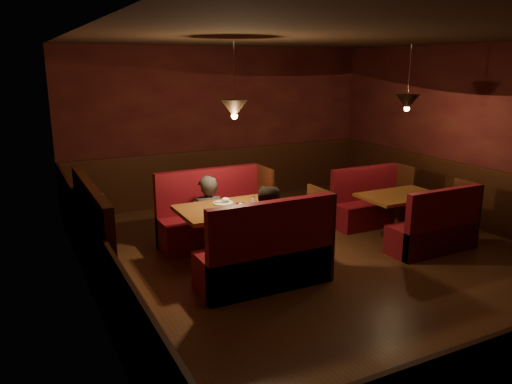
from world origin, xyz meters
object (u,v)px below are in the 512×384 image
main_table (237,220)px  second_table (400,206)px  diner_a (207,202)px  main_bench_far (214,221)px  main_bench_near (268,259)px  second_bench_far (370,206)px  diner_b (272,220)px  second_bench_near (436,232)px

main_table → second_table: 2.65m
second_table → diner_a: 2.93m
main_table → main_bench_far: main_bench_far is taller
main_bench_near → second_bench_far: size_ratio=1.22×
diner_b → second_table: bearing=19.5°
second_bench_near → diner_b: size_ratio=0.87×
second_bench_far → second_bench_near: 1.44m
diner_a → second_bench_near: bearing=162.7°
second_table → second_bench_far: 0.75m
main_bench_near → second_bench_far: bearing=27.6°
main_table → second_bench_far: (2.67, 0.55, -0.31)m
main_table → diner_a: bearing=106.9°
second_table → second_bench_near: (0.03, -0.72, -0.20)m
main_table → main_bench_near: main_bench_near is taller
main_bench_far → second_table: 2.82m
main_bench_far → diner_a: (-0.20, -0.25, 0.37)m
main_bench_far → second_bench_near: main_bench_far is taller
main_table → second_bench_near: (2.67, -0.89, -0.31)m
second_bench_far → diner_b: (-2.50, -1.21, 0.46)m
main_table → second_table: (2.64, -0.17, -0.11)m
second_table → diner_a: size_ratio=0.83×
main_bench_far → diner_a: 0.49m
diner_b → diner_a: bearing=113.6°
diner_b → second_bench_far: bearing=34.1°
main_bench_near → second_bench_near: 2.65m
main_table → diner_a: 0.63m
second_bench_far → second_bench_near: (0.00, -1.44, 0.00)m
second_table → second_bench_far: second_bench_far is taller
main_table → diner_b: size_ratio=0.96×
second_table → diner_b: size_ratio=0.79×
diner_a → main_bench_far: bearing=-118.0°
main_table → second_bench_far: size_ratio=1.11×
second_bench_near → second_bench_far: bearing=90.0°
main_bench_far → main_bench_near: size_ratio=1.00×
main_bench_far → diner_b: (0.15, -1.50, 0.41)m
main_bench_far → second_bench_far: (2.65, -0.29, -0.05)m
main_bench_far → main_table: bearing=-91.1°
main_bench_near → diner_a: (-0.20, 1.43, 0.37)m
second_bench_far → main_table: bearing=-168.4°
main_bench_far → diner_b: 1.57m
second_table → diner_b: bearing=-168.7°
diner_a → main_bench_near: bearing=107.9°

